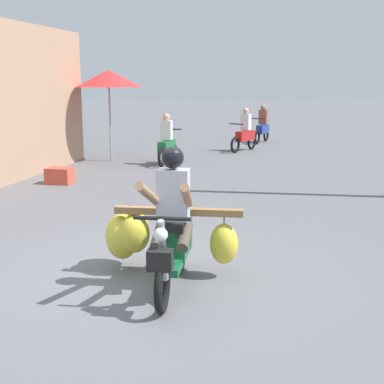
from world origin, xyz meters
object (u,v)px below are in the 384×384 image
Objects in this scene: motorbike_distant_ahead_right at (245,134)px; motorbike_distant_far_ahead at (167,144)px; market_umbrella_near_shop at (109,79)px; produce_crate at (60,176)px; motorbike_main_loaded at (159,232)px; motorbike_distant_ahead_left at (263,127)px.

motorbike_distant_far_ahead is at bearing -117.26° from motorbike_distant_ahead_right.
market_umbrella_near_shop reaches higher than produce_crate.
market_umbrella_near_shop is at bearing 92.13° from produce_crate.
motorbike_distant_ahead_left is at bearing 90.48° from motorbike_main_loaded.
motorbike_distant_ahead_left is 0.63× the size of market_umbrella_near_shop.
motorbike_main_loaded is 1.11× the size of motorbike_distant_ahead_left.
market_umbrella_near_shop is at bearing 114.09° from motorbike_main_loaded.
motorbike_main_loaded reaches higher than produce_crate.
motorbike_distant_ahead_right is 0.60× the size of market_umbrella_near_shop.
motorbike_distant_ahead_left is 2.86× the size of produce_crate.
market_umbrella_near_shop is 4.15m from produce_crate.
motorbike_main_loaded is 3.17× the size of produce_crate.
motorbike_main_loaded reaches higher than motorbike_distant_ahead_left.
produce_crate is at bearing -116.69° from motorbike_distant_ahead_right.
market_umbrella_near_shop is at bearing -123.73° from motorbike_distant_ahead_left.
motorbike_distant_ahead_left is (-0.12, 14.48, 0.01)m from motorbike_main_loaded.
motorbike_distant_far_ahead is (-1.73, -3.36, 0.00)m from motorbike_distant_ahead_right.
motorbike_main_loaded is 1.09× the size of motorbike_distant_far_ahead.
motorbike_main_loaded reaches higher than motorbike_distant_ahead_right.
market_umbrella_near_shop is (-3.80, -5.70, 1.75)m from motorbike_distant_ahead_left.
produce_crate is (0.13, -3.55, -2.14)m from market_umbrella_near_shop.
motorbike_distant_far_ahead is 2.90× the size of produce_crate.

